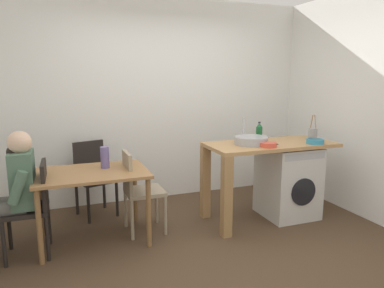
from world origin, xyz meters
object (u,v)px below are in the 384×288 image
object	(u,v)px
chair_spare_by_wall	(93,174)
bottle_tall_green	(259,131)
chair_person_seat	(34,203)
chair_opposite	(138,187)
utensil_crock	(313,133)
seated_person	(13,188)
dining_table	(92,181)
vase	(105,157)
mixing_bowl	(268,144)
colander	(315,141)
washing_machine	(288,181)

from	to	relation	value
chair_spare_by_wall	bottle_tall_green	world-z (taller)	bottle_tall_green
chair_person_seat	chair_opposite	world-z (taller)	same
chair_person_seat	utensil_crock	distance (m)	3.23
seated_person	bottle_tall_green	size ratio (longest dim) A/B	5.58
utensil_crock	chair_person_seat	bearing A→B (deg)	-179.14
dining_table	seated_person	bearing A→B (deg)	-172.09
chair_opposite	chair_spare_by_wall	bearing A→B (deg)	-151.58
seated_person	vase	size ratio (longest dim) A/B	5.34
mixing_bowl	vase	xyz separation A→B (m)	(-1.71, 0.40, -0.10)
bottle_tall_green	colander	xyz separation A→B (m)	(0.45, -0.48, -0.07)
utensil_crock	colander	size ratio (longest dim) A/B	1.50
washing_machine	mixing_bowl	bearing A→B (deg)	-155.07
bottle_tall_green	mixing_bowl	world-z (taller)	bottle_tall_green
chair_opposite	seated_person	world-z (taller)	seated_person
dining_table	seated_person	distance (m)	0.71
dining_table	mixing_bowl	size ratio (longest dim) A/B	5.86
dining_table	chair_person_seat	size ratio (longest dim) A/B	1.22
chair_person_seat	bottle_tall_green	distance (m)	2.63
utensil_crock	dining_table	bearing A→B (deg)	178.84
dining_table	utensil_crock	xyz separation A→B (m)	(2.65, -0.05, 0.35)
mixing_bowl	vase	bearing A→B (deg)	166.71
dining_table	chair_person_seat	xyz separation A→B (m)	(-0.55, -0.10, -0.14)
bottle_tall_green	utensil_crock	distance (m)	0.67
colander	dining_table	bearing A→B (deg)	172.54
dining_table	colander	bearing A→B (deg)	-7.46
utensil_crock	chair_opposite	bearing A→B (deg)	177.29
washing_machine	vase	world-z (taller)	vase
chair_person_seat	chair_opposite	size ratio (longest dim) A/B	1.00
dining_table	vase	bearing A→B (deg)	33.69
washing_machine	bottle_tall_green	world-z (taller)	bottle_tall_green
washing_machine	chair_spare_by_wall	bearing A→B (deg)	158.33
washing_machine	bottle_tall_green	distance (m)	0.70
chair_opposite	utensil_crock	bearing A→B (deg)	86.80
seated_person	mixing_bowl	bearing A→B (deg)	-93.39
vase	dining_table	bearing A→B (deg)	-146.31
chair_person_seat	utensil_crock	bearing A→B (deg)	-87.95
bottle_tall_green	vase	distance (m)	1.88
mixing_bowl	chair_person_seat	bearing A→B (deg)	175.19
chair_person_seat	mixing_bowl	distance (m)	2.45
chair_person_seat	colander	xyz separation A→B (m)	(3.02, -0.22, 0.44)
mixing_bowl	colander	distance (m)	0.61
chair_person_seat	utensil_crock	world-z (taller)	utensil_crock
colander	vase	world-z (taller)	colander
chair_opposite	seated_person	size ratio (longest dim) A/B	0.75
seated_person	colander	bearing A→B (deg)	-92.87
chair_spare_by_wall	vase	world-z (taller)	vase
chair_person_seat	seated_person	size ratio (longest dim) A/B	0.75
chair_opposite	bottle_tall_green	xyz separation A→B (m)	(1.54, 0.11, 0.51)
vase	washing_machine	bearing A→B (deg)	-5.52
chair_spare_by_wall	colander	size ratio (longest dim) A/B	4.50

